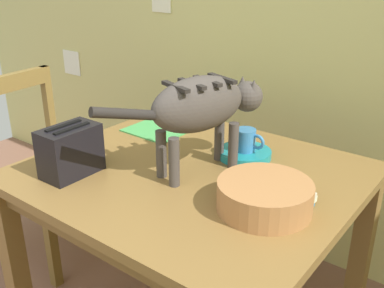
% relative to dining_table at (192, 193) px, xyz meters
% --- Properties ---
extents(wall_rear, '(5.30, 0.11, 2.50)m').
position_rel_dining_table_xyz_m(wall_rear, '(0.07, 0.84, 0.59)').
color(wall_rear, '#D1CC7E').
rests_on(wall_rear, ground_plane).
extents(dining_table, '(1.11, 0.98, 0.75)m').
position_rel_dining_table_xyz_m(dining_table, '(0.00, 0.00, 0.00)').
color(dining_table, brown).
rests_on(dining_table, ground_plane).
extents(cat, '(0.25, 0.62, 0.34)m').
position_rel_dining_table_xyz_m(cat, '(0.03, 0.02, 0.33)').
color(cat, '#47403B').
rests_on(cat, dining_table).
extents(saucer_bowl, '(0.20, 0.20, 0.03)m').
position_rel_dining_table_xyz_m(saucer_bowl, '(0.09, 0.21, 0.11)').
color(saucer_bowl, teal).
rests_on(saucer_bowl, dining_table).
extents(coffee_mug, '(0.12, 0.08, 0.08)m').
position_rel_dining_table_xyz_m(coffee_mug, '(0.09, 0.21, 0.16)').
color(coffee_mug, '#387FBD').
rests_on(coffee_mug, saucer_bowl).
extents(magazine, '(0.25, 0.18, 0.01)m').
position_rel_dining_table_xyz_m(magazine, '(-0.36, 0.20, 0.09)').
color(magazine, '#48AA57').
rests_on(magazine, dining_table).
extents(book_stack, '(0.17, 0.15, 0.05)m').
position_rel_dining_table_xyz_m(book_stack, '(0.37, -0.03, 0.11)').
color(book_stack, '#3085C4').
rests_on(book_stack, dining_table).
extents(wicker_basket, '(0.28, 0.28, 0.09)m').
position_rel_dining_table_xyz_m(wicker_basket, '(0.33, -0.08, 0.14)').
color(wicker_basket, '#AA7342').
rests_on(wicker_basket, dining_table).
extents(toaster, '(0.12, 0.20, 0.18)m').
position_rel_dining_table_xyz_m(toaster, '(-0.31, -0.27, 0.18)').
color(toaster, black).
rests_on(toaster, dining_table).
extents(wooden_chair_far, '(0.45, 0.45, 0.93)m').
position_rel_dining_table_xyz_m(wooden_chair_far, '(-0.93, 0.01, -0.20)').
color(wooden_chair_far, olive).
rests_on(wooden_chair_far, ground_plane).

